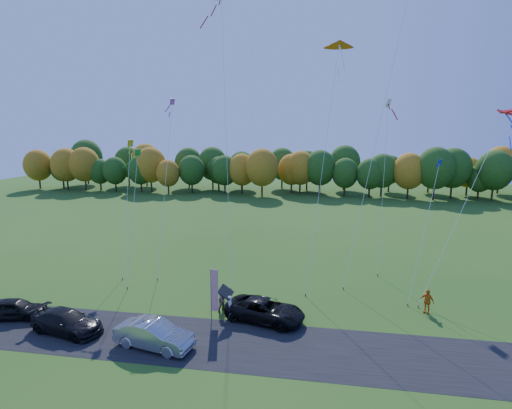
% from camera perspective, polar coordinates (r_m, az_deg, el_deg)
% --- Properties ---
extents(ground, '(160.00, 160.00, 0.00)m').
position_cam_1_polar(ground, '(29.87, -1.97, -15.47)').
color(ground, '#234F14').
extents(asphalt_strip, '(90.00, 6.00, 0.01)m').
position_cam_1_polar(asphalt_strip, '(26.41, -3.79, -19.21)').
color(asphalt_strip, black).
rests_on(asphalt_strip, ground).
extents(tree_line, '(116.00, 12.00, 10.00)m').
position_cam_1_polar(tree_line, '(82.51, 5.62, 1.39)').
color(tree_line, '#1E4711').
rests_on(tree_line, ground).
extents(black_suv, '(6.05, 3.89, 1.55)m').
position_cam_1_polar(black_suv, '(28.75, 1.29, -14.85)').
color(black_suv, black).
rests_on(black_suv, ground).
extents(silver_sedan, '(5.21, 2.67, 1.64)m').
position_cam_1_polar(silver_sedan, '(26.39, -14.35, -17.56)').
color(silver_sedan, '#A8A7AB').
rests_on(silver_sedan, ground).
extents(dark_truck_a, '(5.37, 3.04, 1.47)m').
position_cam_1_polar(dark_truck_a, '(30.01, -25.44, -14.88)').
color(dark_truck_a, black).
rests_on(dark_truck_a, ground).
extents(dark_truck_b, '(4.46, 2.52, 1.43)m').
position_cam_1_polar(dark_truck_b, '(33.73, -31.21, -12.59)').
color(dark_truck_b, black).
rests_on(dark_truck_b, ground).
extents(person_tailgate_a, '(0.48, 0.69, 1.80)m').
position_cam_1_polar(person_tailgate_a, '(28.78, -3.71, -14.56)').
color(person_tailgate_a, white).
rests_on(person_tailgate_a, ground).
extents(person_tailgate_b, '(1.08, 1.14, 1.86)m').
position_cam_1_polar(person_tailgate_b, '(30.09, -4.66, -13.35)').
color(person_tailgate_b, gray).
rests_on(person_tailgate_b, ground).
extents(person_east, '(1.09, 1.00, 1.79)m').
position_cam_1_polar(person_east, '(32.26, 23.24, -12.58)').
color(person_east, orange).
rests_on(person_east, ground).
extents(feather_flag, '(0.52, 0.14, 3.95)m').
position_cam_1_polar(feather_flag, '(27.91, -6.07, -12.03)').
color(feather_flag, '#999999').
rests_on(feather_flag, ground).
extents(kite_delta_blue, '(4.34, 10.68, 27.57)m').
position_cam_1_polar(kite_delta_blue, '(36.52, -4.37, 11.13)').
color(kite_delta_blue, '#4C3F33').
rests_on(kite_delta_blue, ground).
extents(kite_parafoil_orange, '(8.52, 11.45, 32.52)m').
position_cam_1_polar(kite_parafoil_orange, '(38.13, 18.08, 14.49)').
color(kite_parafoil_orange, '#4C3F33').
rests_on(kite_parafoil_orange, ground).
extents(kite_delta_red, '(3.66, 9.83, 22.39)m').
position_cam_1_polar(kite_delta_red, '(34.96, 9.73, 6.94)').
color(kite_delta_red, '#4C3F33').
rests_on(kite_delta_red, ground).
extents(kite_parafoil_rainbow, '(8.52, 6.66, 15.06)m').
position_cam_1_polar(kite_parafoil_rainbow, '(34.95, 27.62, -0.06)').
color(kite_parafoil_rainbow, '#4C3F33').
rests_on(kite_parafoil_rainbow, ground).
extents(kite_diamond_yellow, '(2.74, 7.76, 12.50)m').
position_cam_1_polar(kite_diamond_yellow, '(39.97, -17.99, -0.15)').
color(kite_diamond_yellow, '#4C3F33').
rests_on(kite_diamond_yellow, ground).
extents(kite_diamond_green, '(1.06, 4.27, 11.81)m').
position_cam_1_polar(kite_diamond_green, '(35.82, -17.17, -0.92)').
color(kite_diamond_green, '#4C3F33').
rests_on(kite_diamond_green, ground).
extents(kite_diamond_white, '(1.81, 7.56, 16.61)m').
position_cam_1_polar(kite_diamond_white, '(40.15, 17.75, 2.92)').
color(kite_diamond_white, '#4C3F33').
rests_on(kite_diamond_white, ground).
extents(kite_diamond_pink, '(0.98, 6.57, 16.39)m').
position_cam_1_polar(kite_diamond_pink, '(37.85, -12.82, 3.14)').
color(kite_diamond_pink, '#4C3F33').
rests_on(kite_diamond_pink, ground).
extents(kite_diamond_blue_low, '(3.05, 4.59, 11.11)m').
position_cam_1_polar(kite_diamond_blue_low, '(33.71, 22.89, -3.60)').
color(kite_diamond_blue_low, '#4C3F33').
rests_on(kite_diamond_blue_low, ground).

